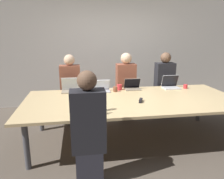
% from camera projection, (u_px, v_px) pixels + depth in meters
% --- Properties ---
extents(ground_plane, '(24.00, 24.00, 0.00)m').
position_uv_depth(ground_plane, '(131.00, 139.00, 3.83)').
color(ground_plane, brown).
extents(curtain_wall, '(12.00, 0.06, 2.80)m').
position_uv_depth(curtain_wall, '(112.00, 50.00, 5.54)').
color(curtain_wall, beige).
rests_on(curtain_wall, ground_plane).
extents(conference_table, '(3.57, 1.60, 0.74)m').
position_uv_depth(conference_table, '(132.00, 102.00, 3.66)').
color(conference_table, '#D6B77F').
rests_on(conference_table, ground_plane).
extents(laptop_near_left, '(0.35, 0.27, 0.27)m').
position_uv_depth(laptop_near_left, '(83.00, 110.00, 2.90)').
color(laptop_near_left, '#B7B7BC').
rests_on(laptop_near_left, conference_table).
extents(person_near_left, '(0.40, 0.24, 1.41)m').
position_uv_depth(person_near_left, '(88.00, 131.00, 2.55)').
color(person_near_left, '#2D2D38').
rests_on(person_near_left, ground_plane).
extents(bottle_near_left, '(0.08, 0.08, 0.21)m').
position_uv_depth(bottle_near_left, '(104.00, 105.00, 3.07)').
color(bottle_near_left, '#ADD1E0').
rests_on(bottle_near_left, conference_table).
extents(laptop_far_right, '(0.33, 0.26, 0.26)m').
position_uv_depth(laptop_far_right, '(170.00, 84.00, 4.37)').
color(laptop_far_right, silver).
rests_on(laptop_far_right, conference_table).
extents(person_far_right, '(0.40, 0.24, 1.41)m').
position_uv_depth(person_far_right, '(164.00, 85.00, 4.79)').
color(person_far_right, '#2D2D38').
rests_on(person_far_right, ground_plane).
extents(cup_far_right, '(0.08, 0.08, 0.08)m').
position_uv_depth(cup_far_right, '(185.00, 86.00, 4.34)').
color(cup_far_right, red).
rests_on(cup_far_right, conference_table).
extents(laptop_far_center, '(0.31, 0.22, 0.21)m').
position_uv_depth(laptop_far_center, '(132.00, 86.00, 4.26)').
color(laptop_far_center, gray).
rests_on(laptop_far_center, conference_table).
extents(person_far_center, '(0.40, 0.24, 1.41)m').
position_uv_depth(person_far_center, '(126.00, 87.00, 4.63)').
color(person_far_center, '#2D2D38').
rests_on(person_far_center, ground_plane).
extents(cup_far_center, '(0.09, 0.09, 0.10)m').
position_uv_depth(cup_far_center, '(119.00, 87.00, 4.22)').
color(cup_far_center, red).
rests_on(cup_far_center, conference_table).
extents(laptop_far_midleft, '(0.35, 0.22, 0.22)m').
position_uv_depth(laptop_far_midleft, '(101.00, 88.00, 4.10)').
color(laptop_far_midleft, '#B7B7BC').
rests_on(laptop_far_midleft, conference_table).
extents(cup_far_midleft, '(0.08, 0.08, 0.09)m').
position_uv_depth(cup_far_midleft, '(115.00, 89.00, 4.10)').
color(cup_far_midleft, brown).
rests_on(cup_far_midleft, conference_table).
extents(bottle_far_midleft, '(0.06, 0.06, 0.27)m').
position_uv_depth(bottle_far_midleft, '(86.00, 88.00, 3.90)').
color(bottle_far_midleft, green).
rests_on(bottle_far_midleft, conference_table).
extents(laptop_far_left, '(0.36, 0.26, 0.26)m').
position_uv_depth(laptop_far_left, '(71.00, 87.00, 4.11)').
color(laptop_far_left, gray).
rests_on(laptop_far_left, conference_table).
extents(person_far_left, '(0.40, 0.24, 1.40)m').
position_uv_depth(person_far_left, '(71.00, 90.00, 4.44)').
color(person_far_left, '#2D2D38').
rests_on(person_far_left, ground_plane).
extents(stapler, '(0.10, 0.16, 0.05)m').
position_uv_depth(stapler, '(141.00, 100.00, 3.48)').
color(stapler, black).
rests_on(stapler, conference_table).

